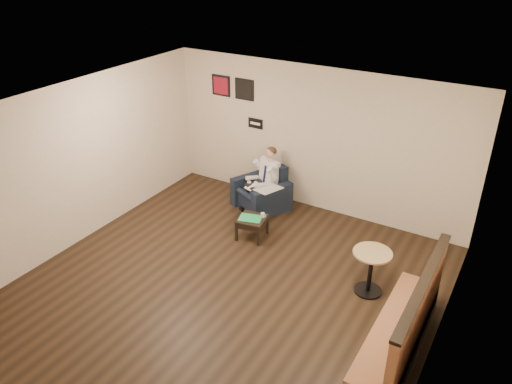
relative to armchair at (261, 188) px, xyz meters
The scene contains 19 objects.
ground 2.60m from the armchair, 71.05° to the right, with size 6.00×6.00×0.00m, color black.
wall_back 1.40m from the armchair, 34.62° to the left, with size 6.00×0.02×2.80m, color beige.
wall_front 5.57m from the armchair, 81.27° to the right, with size 6.00×0.02×2.80m, color beige.
wall_left 3.39m from the armchair, 131.79° to the right, with size 0.02×6.00×2.80m, color beige.
wall_right 4.64m from the armchair, 32.32° to the right, with size 0.02×6.00×2.80m, color beige.
ceiling 3.49m from the armchair, 71.05° to the right, with size 6.00×6.00×0.02m, color white.
seating_sign 1.29m from the armchair, 129.83° to the left, with size 0.32×0.02×0.20m, color black.
art_print_left 2.21m from the armchair, 156.16° to the left, with size 0.42×0.03×0.42m, color maroon.
art_print_right 1.94m from the armchair, 142.01° to the left, with size 0.42×0.03×0.42m, color black.
armchair is the anchor object (origin of this frame).
seated_man 0.20m from the armchair, 114.41° to the right, with size 0.56×0.85×1.18m, color silver, non-canonical shape.
lap_papers 0.23m from the armchair, 114.41° to the right, with size 0.20×0.28×0.01m, color white.
newspaper 0.40m from the armchair, 38.97° to the right, with size 0.38×0.47×0.01m, color silver.
side_table 1.14m from the armchair, 68.27° to the right, with size 0.48×0.48×0.39m, color black.
green_folder 1.12m from the armchair, 69.77° to the right, with size 0.39×0.28×0.01m, color #23B360.
coffee_mug 1.06m from the armchair, 58.69° to the right, with size 0.07×0.07×0.08m, color white.
smartphone 0.99m from the armchair, 63.93° to the right, with size 0.12×0.06×0.01m, color black.
banquette 4.20m from the armchair, 35.27° to the right, with size 0.56×2.35×1.20m, color #935939.
cafe_table 3.08m from the armchair, 27.83° to the right, with size 0.58×0.58×0.72m, color #9F8256.
Camera 1 is at (3.51, -5.09, 4.88)m, focal length 35.00 mm.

